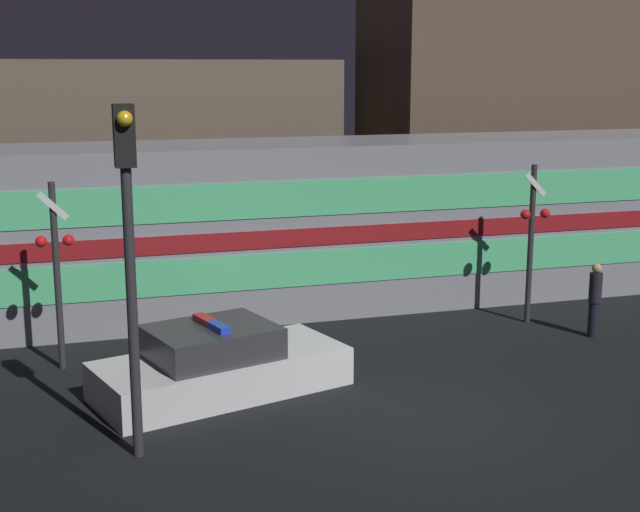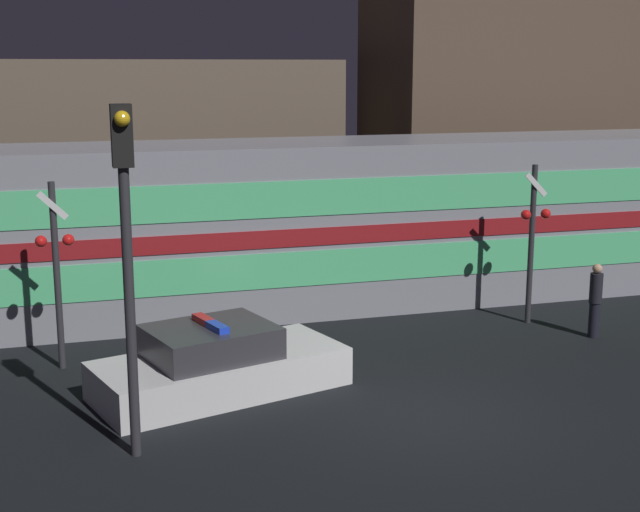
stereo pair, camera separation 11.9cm
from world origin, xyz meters
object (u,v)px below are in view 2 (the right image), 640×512
(pedestrian, at_px, (595,300))
(crossing_signal_near, at_px, (533,235))
(police_car, at_px, (218,365))
(traffic_light_corner, at_px, (126,236))
(train, at_px, (392,220))

(pedestrian, xyz_separation_m, crossing_signal_near, (-0.82, 1.41, 1.23))
(police_car, height_order, traffic_light_corner, traffic_light_corner)
(police_car, distance_m, pedestrian, 8.65)
(train, xyz_separation_m, traffic_light_corner, (-7.19, -7.79, 1.40))
(crossing_signal_near, xyz_separation_m, traffic_light_corner, (-9.47, -4.75, 1.36))
(police_car, bearing_deg, pedestrian, -9.29)
(traffic_light_corner, bearing_deg, pedestrian, 18.01)
(train, distance_m, crossing_signal_near, 3.80)
(train, relative_size, crossing_signal_near, 5.59)
(crossing_signal_near, bearing_deg, pedestrian, -59.88)
(police_car, xyz_separation_m, pedestrian, (8.58, 1.01, 0.34))
(train, relative_size, pedestrian, 12.45)
(police_car, height_order, pedestrian, pedestrian)
(crossing_signal_near, relative_size, traffic_light_corner, 0.69)
(police_car, height_order, crossing_signal_near, crossing_signal_near)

